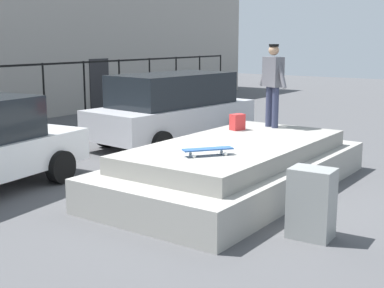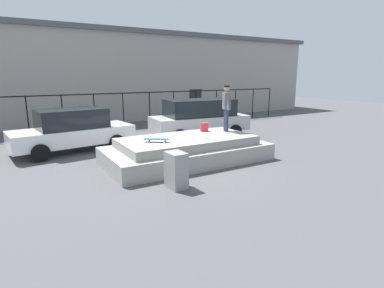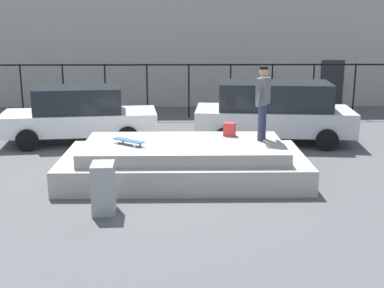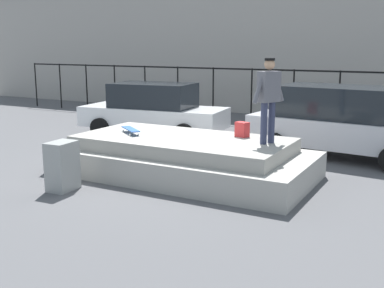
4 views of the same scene
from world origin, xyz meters
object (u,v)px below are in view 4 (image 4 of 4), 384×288
at_px(backpack, 242,129).
at_px(car_silver_hatchback_mid, 344,120).
at_px(skateboard, 131,129).
at_px(skateboarder, 269,94).
at_px(car_white_sedan_near, 153,110).
at_px(utility_box, 62,166).

height_order(backpack, car_silver_hatchback_mid, car_silver_hatchback_mid).
bearing_deg(skateboard, car_silver_hatchback_mid, 43.25).
distance_m(skateboarder, car_silver_hatchback_mid, 3.59).
bearing_deg(skateboarder, car_white_sedan_near, 146.08).
height_order(car_white_sedan_near, utility_box, car_white_sedan_near).
distance_m(car_white_sedan_near, utility_box, 6.06).
xyz_separation_m(skateboarder, utility_box, (-3.47, -2.41, -1.41)).
bearing_deg(backpack, skateboarder, -10.74).
height_order(skateboard, utility_box, same).
bearing_deg(car_white_sedan_near, car_silver_hatchback_mid, -0.67).
height_order(skateboarder, car_silver_hatchback_mid, skateboarder).
xyz_separation_m(skateboard, utility_box, (-0.30, -1.94, -0.48)).
relative_size(backpack, utility_box, 0.33).
bearing_deg(car_silver_hatchback_mid, backpack, -119.07).
bearing_deg(skateboarder, skateboard, -171.70).
relative_size(car_white_sedan_near, utility_box, 4.84).
relative_size(skateboard, backpack, 2.36).
xyz_separation_m(skateboard, backpack, (2.43, 0.88, 0.07)).
height_order(skateboarder, utility_box, skateboarder).
relative_size(skateboarder, skateboard, 2.23).
height_order(backpack, car_white_sedan_near, car_white_sedan_near).
xyz_separation_m(skateboarder, car_white_sedan_near, (-5.09, 3.42, -1.04)).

